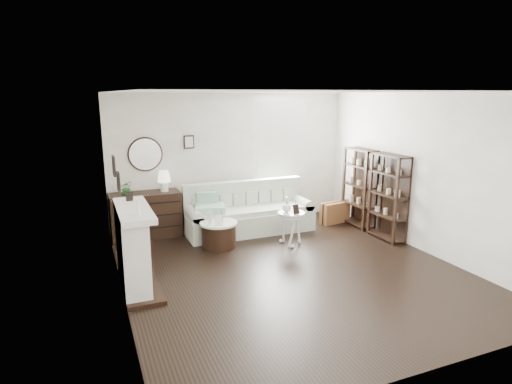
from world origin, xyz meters
name	(u,v)px	position (x,y,z in m)	size (l,w,h in m)	color
room	(265,146)	(0.73, 2.70, 1.60)	(5.50, 5.50, 5.50)	black
fireplace	(133,251)	(-2.32, 0.30, 0.54)	(0.50, 1.40, 1.84)	silver
shelf_unit_far	(359,188)	(2.33, 1.55, 0.80)	(0.30, 0.80, 1.60)	black
shelf_unit_near	(388,197)	(2.33, 0.65, 0.80)	(0.30, 0.80, 1.60)	black
sofa	(248,215)	(0.09, 2.08, 0.32)	(2.50, 0.86, 0.97)	beige
quilt	(210,209)	(-0.73, 1.95, 0.57)	(0.55, 0.45, 0.14)	#289463
suitcase	(335,213)	(1.99, 1.88, 0.22)	(0.66, 0.22, 0.44)	brown
dresser	(146,215)	(-1.84, 2.47, 0.43)	(1.29, 0.55, 0.86)	black
table_lamp	(164,181)	(-1.46, 2.47, 1.06)	(0.25, 0.25, 0.40)	#EEE2C8
potted_plant	(127,188)	(-2.16, 2.42, 1.00)	(0.25, 0.22, 0.28)	#1B5F1D
drum_table	(219,234)	(-0.73, 1.40, 0.23)	(0.66, 0.66, 0.46)	black
pedestal_table	(291,215)	(0.52, 1.04, 0.55)	(0.50, 0.50, 0.60)	silver
eiffel_drum	(222,216)	(-0.66, 1.45, 0.55)	(0.10, 0.10, 0.17)	black
bottle_drum	(210,217)	(-0.90, 1.33, 0.60)	(0.06, 0.06, 0.28)	silver
card_frame_drum	(219,220)	(-0.78, 1.23, 0.55)	(0.13, 0.01, 0.18)	white
eiffel_ped	(296,207)	(0.62, 1.07, 0.69)	(0.10, 0.10, 0.17)	black
flask_ped	(287,205)	(0.43, 1.06, 0.74)	(0.15, 0.15, 0.28)	silver
card_frame_ped	(296,209)	(0.54, 0.90, 0.69)	(0.13, 0.01, 0.17)	black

